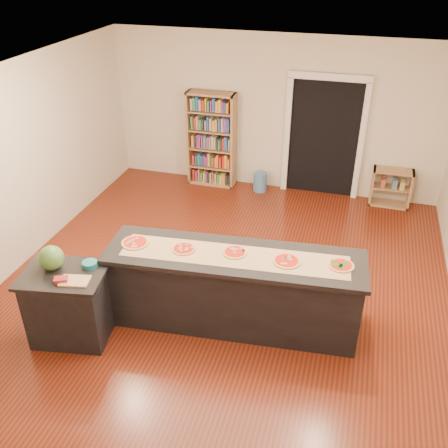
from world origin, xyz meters
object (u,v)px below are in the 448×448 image
(bookshelf, at_px, (211,140))
(low_shelf, at_px, (391,188))
(kitchen_island, at_px, (234,289))
(watermelon, at_px, (51,258))
(side_counter, at_px, (69,305))
(waste_bin, at_px, (260,182))

(bookshelf, height_order, low_shelf, bookshelf)
(kitchen_island, relative_size, watermelon, 10.64)
(side_counter, height_order, watermelon, watermelon)
(kitchen_island, distance_m, bookshelf, 4.02)
(bookshelf, distance_m, low_shelf, 3.34)
(bookshelf, bearing_deg, waste_bin, -4.05)
(kitchen_island, relative_size, bookshelf, 1.71)
(low_shelf, relative_size, watermelon, 2.39)
(side_counter, bearing_deg, kitchen_island, 13.64)
(bookshelf, relative_size, waste_bin, 4.83)
(bookshelf, distance_m, waste_bin, 1.19)
(bookshelf, xyz_separation_m, low_shelf, (3.29, 0.01, -0.55))
(low_shelf, relative_size, waste_bin, 1.86)
(kitchen_island, height_order, bookshelf, bookshelf)
(kitchen_island, distance_m, side_counter, 1.94)
(low_shelf, bearing_deg, kitchen_island, -116.32)
(kitchen_island, distance_m, watermelon, 2.14)
(low_shelf, bearing_deg, waste_bin, -178.04)
(low_shelf, height_order, watermelon, watermelon)
(low_shelf, bearing_deg, side_counter, -128.79)
(bookshelf, height_order, watermelon, bookshelf)
(bookshelf, bearing_deg, side_counter, -94.36)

